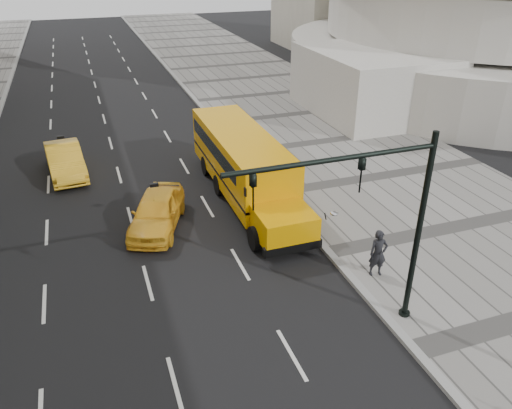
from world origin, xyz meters
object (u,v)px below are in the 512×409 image
object	(u,v)px
school_bus	(243,160)
taxi_far	(65,160)
pedestrian	(378,253)
traffic_signal	(381,215)
taxi_near	(157,211)

from	to	relation	value
school_bus	taxi_far	size ratio (longest dim) A/B	2.38
pedestrian	traffic_signal	bearing A→B (deg)	-115.19
taxi_far	pedestrian	world-z (taller)	pedestrian
traffic_signal	pedestrian	bearing A→B (deg)	52.71
taxi_near	pedestrian	distance (m)	9.32
taxi_near	pedestrian	world-z (taller)	pedestrian
taxi_near	traffic_signal	xyz separation A→B (m)	(5.15, -8.54, 3.31)
taxi_far	school_bus	bearing A→B (deg)	-39.10
school_bus	taxi_far	world-z (taller)	school_bus
school_bus	traffic_signal	bearing A→B (deg)	-86.19
school_bus	taxi_far	bearing A→B (deg)	146.74
school_bus	taxi_near	bearing A→B (deg)	-157.41
pedestrian	taxi_far	bearing A→B (deg)	140.00
school_bus	traffic_signal	xyz separation A→B (m)	(0.69, -10.40, 2.33)
traffic_signal	taxi_near	bearing A→B (deg)	121.10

